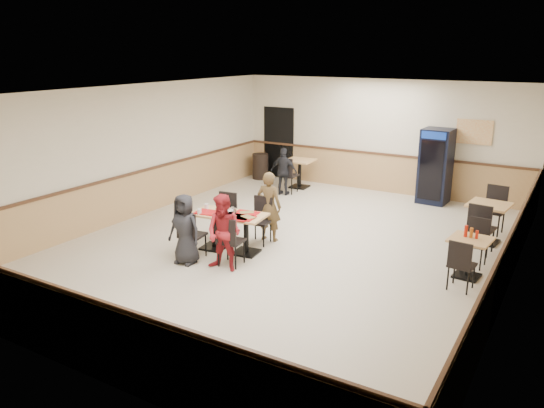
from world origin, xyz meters
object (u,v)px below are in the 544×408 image
Objects in this scene: side_table_far at (488,217)px; diner_woman_right at (224,233)px; main_table at (229,226)px; back_table at (300,169)px; pepsi_cooler at (435,166)px; trash_bin at (260,166)px; diner_woman_left at (185,229)px; lone_diner at (284,172)px; diner_man_opposite at (269,206)px; side_table_near at (469,251)px.

diner_woman_right is at bearing -134.30° from side_table_far.
diner_woman_right reaches higher than main_table.
back_table is 3.65m from pepsi_cooler.
trash_bin is (-3.08, 6.14, -0.31)m from diner_woman_right.
diner_woman_right is 6.00m from back_table.
diner_woman_left is 1.02× the size of lone_diner.
diner_man_opposite is 1.90× the size of trash_bin.
diner_woman_right is at bearing 87.84° from diner_man_opposite.
side_table_near is (5.30, -3.03, -0.17)m from lone_diner.
side_table_far is (4.15, 2.99, 0.04)m from main_table.
side_table_near is 0.38× the size of pepsi_cooler.
main_table is at bearing -165.75° from side_table_near.
diner_woman_right is 1.70m from diner_man_opposite.
main_table is 1.04× the size of diner_man_opposite.
side_table_near is at bearing 176.43° from diner_man_opposite.
diner_man_opposite is at bearing -70.34° from back_table.
main_table is at bearing -77.33° from back_table.
lone_diner is 1.68× the size of trash_bin.
pepsi_cooler reaches higher than diner_man_opposite.
back_table is (0.00, 0.90, -0.10)m from lone_diner.
diner_man_opposite is at bearing 65.98° from diner_woman_left.
trash_bin is (-1.51, 0.35, -0.15)m from back_table.
diner_man_opposite reaches higher than side_table_far.
main_table is 2.09× the size of side_table_near.
lone_diner reaches higher than main_table.
side_table_far is (5.27, -1.10, -0.09)m from lone_diner.
diner_man_opposite is 3.85m from side_table_near.
side_table_far is at bearing 90.92° from side_table_near.
trash_bin is (-1.51, 1.25, -0.26)m from lone_diner.
diner_man_opposite is 4.35m from back_table.
main_table is 1.08× the size of diner_woman_right.
diner_man_opposite reaches higher than main_table.
diner_man_opposite is 5.35m from trash_bin.
diner_woman_left is 6.89m from pepsi_cooler.
main_table is 1.78× the size of side_table_far.
diner_man_opposite is at bearing -151.24° from side_table_far.
main_table is 1.86× the size of back_table.
main_table is at bearing 63.31° from diner_man_opposite.
diner_woman_left is at bearing -139.10° from side_table_far.
main_table is 1.97× the size of trash_bin.
diner_woman_right reaches higher than trash_bin.
trash_bin is at bearing -46.92° from lone_diner.
lone_diner is at bearing 168.23° from side_table_far.
diner_woman_left is at bearing 63.31° from diner_man_opposite.
diner_woman_left is 0.80m from diner_woman_right.
diner_woman_right is at bearing -67.62° from main_table.
diner_woman_left is at bearing 91.62° from lone_diner.
side_table_near is 0.85× the size of side_table_far.
main_table and trash_bin have the same top height.
back_table is (-1.46, 4.09, -0.18)m from diner_man_opposite.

